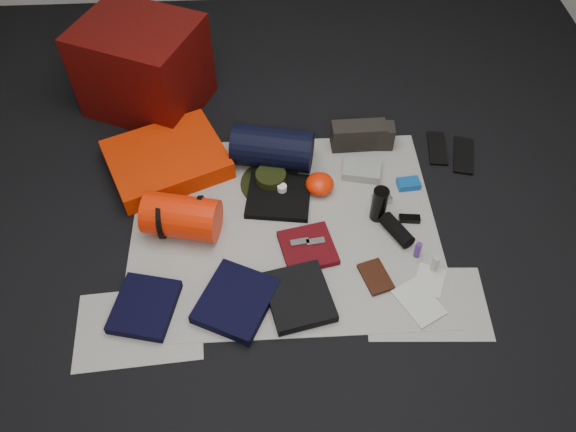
{
  "coord_description": "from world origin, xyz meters",
  "views": [
    {
      "loc": [
        -0.08,
        -1.81,
        2.35
      ],
      "look_at": [
        0.02,
        -0.01,
        0.1
      ],
      "focal_mm": 35.0,
      "sensor_mm": 36.0,
      "label": 1
    }
  ],
  "objects_px": {
    "red_cabinet": "(143,67)",
    "navy_duffel": "(272,148)",
    "stuff_sack": "(182,217)",
    "water_bottle": "(379,204)",
    "paperback_book": "(376,277)",
    "compact_camera": "(382,199)",
    "sleeping_pad": "(167,159)"
  },
  "relations": [
    {
      "from": "red_cabinet",
      "to": "compact_camera",
      "type": "height_order",
      "value": "red_cabinet"
    },
    {
      "from": "stuff_sack",
      "to": "navy_duffel",
      "type": "relative_size",
      "value": 0.84
    },
    {
      "from": "stuff_sack",
      "to": "navy_duffel",
      "type": "distance_m",
      "value": 0.67
    },
    {
      "from": "paperback_book",
      "to": "stuff_sack",
      "type": "bearing_deg",
      "value": 142.85
    },
    {
      "from": "sleeping_pad",
      "to": "compact_camera",
      "type": "xyz_separation_m",
      "value": [
        1.18,
        -0.33,
        -0.04
      ]
    },
    {
      "from": "water_bottle",
      "to": "paperback_book",
      "type": "bearing_deg",
      "value": -99.74
    },
    {
      "from": "red_cabinet",
      "to": "navy_duffel",
      "type": "height_order",
      "value": "red_cabinet"
    },
    {
      "from": "stuff_sack",
      "to": "compact_camera",
      "type": "distance_m",
      "value": 1.07
    },
    {
      "from": "water_bottle",
      "to": "navy_duffel",
      "type": "bearing_deg",
      "value": 141.54
    },
    {
      "from": "sleeping_pad",
      "to": "compact_camera",
      "type": "relative_size",
      "value": 6.12
    },
    {
      "from": "water_bottle",
      "to": "compact_camera",
      "type": "distance_m",
      "value": 0.14
    },
    {
      "from": "stuff_sack",
      "to": "compact_camera",
      "type": "height_order",
      "value": "stuff_sack"
    },
    {
      "from": "red_cabinet",
      "to": "compact_camera",
      "type": "relative_size",
      "value": 6.44
    },
    {
      "from": "sleeping_pad",
      "to": "paperback_book",
      "type": "relative_size",
      "value": 3.42
    },
    {
      "from": "sleeping_pad",
      "to": "paperback_book",
      "type": "xyz_separation_m",
      "value": [
        1.08,
        -0.82,
        -0.04
      ]
    },
    {
      "from": "stuff_sack",
      "to": "compact_camera",
      "type": "relative_size",
      "value": 3.69
    },
    {
      "from": "water_bottle",
      "to": "sleeping_pad",
      "type": "bearing_deg",
      "value": 159.27
    },
    {
      "from": "red_cabinet",
      "to": "paperback_book",
      "type": "height_order",
      "value": "red_cabinet"
    },
    {
      "from": "sleeping_pad",
      "to": "stuff_sack",
      "type": "relative_size",
      "value": 1.66
    },
    {
      "from": "sleeping_pad",
      "to": "water_bottle",
      "type": "distance_m",
      "value": 1.22
    },
    {
      "from": "red_cabinet",
      "to": "stuff_sack",
      "type": "relative_size",
      "value": 1.75
    },
    {
      "from": "stuff_sack",
      "to": "water_bottle",
      "type": "xyz_separation_m",
      "value": [
        1.02,
        0.03,
        -0.01
      ]
    },
    {
      "from": "stuff_sack",
      "to": "paperback_book",
      "type": "distance_m",
      "value": 1.02
    },
    {
      "from": "red_cabinet",
      "to": "stuff_sack",
      "type": "height_order",
      "value": "red_cabinet"
    },
    {
      "from": "stuff_sack",
      "to": "water_bottle",
      "type": "height_order",
      "value": "stuff_sack"
    },
    {
      "from": "compact_camera",
      "to": "red_cabinet",
      "type": "bearing_deg",
      "value": 132.3
    },
    {
      "from": "red_cabinet",
      "to": "water_bottle",
      "type": "relative_size",
      "value": 3.19
    },
    {
      "from": "red_cabinet",
      "to": "paperback_book",
      "type": "bearing_deg",
      "value": -23.78
    },
    {
      "from": "water_bottle",
      "to": "paperback_book",
      "type": "xyz_separation_m",
      "value": [
        -0.07,
        -0.39,
        -0.09
      ]
    },
    {
      "from": "red_cabinet",
      "to": "sleeping_pad",
      "type": "relative_size",
      "value": 1.05
    },
    {
      "from": "compact_camera",
      "to": "paperback_book",
      "type": "bearing_deg",
      "value": -115.79
    },
    {
      "from": "red_cabinet",
      "to": "sleeping_pad",
      "type": "height_order",
      "value": "red_cabinet"
    }
  ]
}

